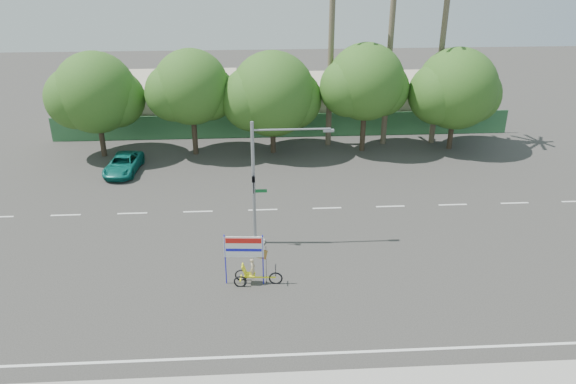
{
  "coord_description": "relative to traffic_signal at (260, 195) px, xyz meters",
  "views": [
    {
      "loc": [
        -2.29,
        -23.08,
        15.68
      ],
      "look_at": [
        -0.73,
        3.03,
        3.5
      ],
      "focal_mm": 35.0,
      "sensor_mm": 36.0,
      "label": 1
    }
  ],
  "objects": [
    {
      "name": "palm_tall",
      "position": [
        10.2,
        15.52,
        7.55
      ],
      "size": [
        3.73,
        3.79,
        17.45
      ],
      "color": "#70604C",
      "rests_on": "ground"
    },
    {
      "name": "trike_billboard",
      "position": [
        -0.56,
        -3.96,
        -1.81
      ],
      "size": [
        2.8,
        0.7,
        2.76
      ],
      "rotation": [
        0.0,
        0.0,
        -0.07
      ],
      "color": "black",
      "rests_on": "ground"
    },
    {
      "name": "traffic_signal",
      "position": [
        0.0,
        0.0,
        0.0
      ],
      "size": [
        4.72,
        1.1,
        7.0
      ],
      "color": "gray",
      "rests_on": "ground"
    },
    {
      "name": "tree_left",
      "position": [
        -4.85,
        14.02,
        2.14
      ],
      "size": [
        6.66,
        5.6,
        8.07
      ],
      "color": "#473828",
      "rests_on": "ground"
    },
    {
      "name": "building_right",
      "position": [
        10.2,
        22.02,
        -1.12
      ],
      "size": [
        14.0,
        8.0,
        3.6
      ],
      "primitive_type": "cube",
      "color": "#BEB197",
      "rests_on": "ground"
    },
    {
      "name": "pickup_truck",
      "position": [
        -9.61,
        10.62,
        -2.3
      ],
      "size": [
        2.42,
        4.6,
        1.24
      ],
      "primitive_type": "imported",
      "rotation": [
        0.0,
        0.0,
        -0.08
      ],
      "color": "#0F6C61",
      "rests_on": "ground"
    },
    {
      "name": "tree_far_left",
      "position": [
        -11.85,
        14.02,
        1.84
      ],
      "size": [
        7.14,
        6.0,
        7.96
      ],
      "color": "#473828",
      "rests_on": "ground"
    },
    {
      "name": "ground",
      "position": [
        2.2,
        -3.98,
        -2.92
      ],
      "size": [
        120.0,
        120.0,
        0.0
      ],
      "primitive_type": "plane",
      "color": "#33302D",
      "rests_on": "ground"
    },
    {
      "name": "tree_center",
      "position": [
        1.14,
        14.02,
        1.55
      ],
      "size": [
        7.62,
        6.4,
        7.85
      ],
      "color": "#473828",
      "rests_on": "ground"
    },
    {
      "name": "tree_right",
      "position": [
        8.15,
        14.02,
        2.32
      ],
      "size": [
        6.9,
        5.8,
        8.36
      ],
      "color": "#473828",
      "rests_on": "ground"
    },
    {
      "name": "palm_mid",
      "position": [
        14.2,
        15.52,
        6.48
      ],
      "size": [
        3.73,
        3.79,
        15.45
      ],
      "color": "#70604C",
      "rests_on": "ground"
    },
    {
      "name": "palm_short",
      "position": [
        5.7,
        15.52,
        5.94
      ],
      "size": [
        3.73,
        3.79,
        14.45
      ],
      "color": "#70604C",
      "rests_on": "ground"
    },
    {
      "name": "fence",
      "position": [
        2.2,
        17.52,
        -1.92
      ],
      "size": [
        38.0,
        0.08,
        2.0
      ],
      "primitive_type": "cube",
      "color": "#336B3D",
      "rests_on": "ground"
    },
    {
      "name": "building_left",
      "position": [
        -7.8,
        22.02,
        -0.92
      ],
      "size": [
        12.0,
        8.0,
        4.0
      ],
      "primitive_type": "cube",
      "color": "#BEB197",
      "rests_on": "ground"
    },
    {
      "name": "tree_far_right",
      "position": [
        15.15,
        14.02,
        1.73
      ],
      "size": [
        7.38,
        6.2,
        7.94
      ],
      "color": "#473828",
      "rests_on": "ground"
    }
  ]
}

